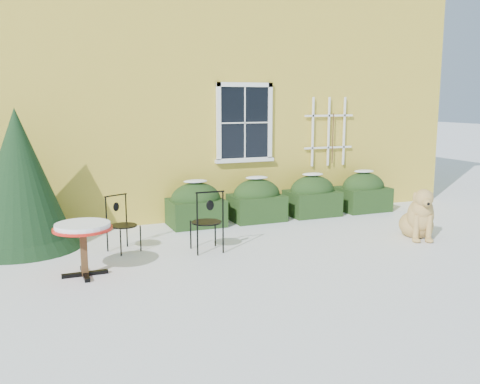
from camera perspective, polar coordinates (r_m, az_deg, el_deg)
name	(u,v)px	position (r m, az deg, el deg)	size (l,w,h in m)	color
ground	(264,259)	(8.37, 2.61, -7.17)	(80.00, 80.00, 0.00)	white
house	(154,70)	(14.67, -9.12, 12.72)	(12.40, 8.40, 6.40)	yellow
hedge_row	(285,199)	(11.20, 4.82, -0.71)	(4.95, 0.80, 0.91)	black
evergreen_shrub	(20,193)	(9.49, -22.42, -0.08)	(1.92, 1.92, 2.32)	black
bistro_table	(83,232)	(7.74, -16.41, -4.13)	(0.82, 0.82, 0.76)	black
patio_chair_near	(207,221)	(8.66, -3.51, -3.08)	(0.49, 0.49, 1.02)	black
patio_chair_far	(122,223)	(8.91, -12.48, -3.30)	(0.54, 0.53, 0.92)	black
dog	(419,218)	(9.99, 18.56, -2.61)	(0.82, 1.02, 0.95)	tan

